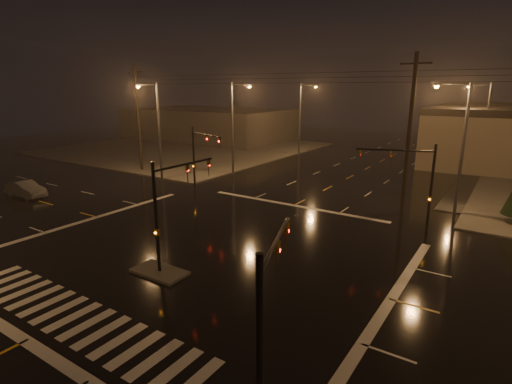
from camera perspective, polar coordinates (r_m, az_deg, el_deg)
ground at (r=24.79m, az=-6.79°, el=-8.01°), size 140.00×140.00×0.00m
sidewalk_nw at (r=65.95m, az=-10.04°, el=6.24°), size 36.00×36.00×0.12m
median_island at (r=22.14m, az=-13.59°, el=-11.02°), size 3.00×1.60×0.15m
crosswalk at (r=19.57m, az=-24.68°, el=-15.90°), size 15.00×2.60×0.01m
stop_bar_near at (r=18.81m, az=-30.05°, el=-17.91°), size 16.00×0.50×0.01m
stop_bar_far at (r=33.42m, az=5.42°, el=-1.91°), size 16.00×0.50×0.01m
commercial_block at (r=77.84m, az=-6.73°, el=9.67°), size 30.00×18.00×5.60m
signal_mast_median at (r=21.44m, az=-12.38°, el=-1.28°), size 0.25×4.59×6.00m
signal_mast_ne at (r=28.59m, az=21.79°, el=2.07°), size 4.84×1.86×6.00m
signal_mast_nw at (r=37.21m, az=-8.16°, el=5.70°), size 4.84×1.86×6.00m
signal_mast_se at (r=10.66m, az=1.50°, el=-18.42°), size 1.55×3.87×6.00m
streetlight_1 at (r=44.10m, az=-3.07°, el=9.85°), size 2.77×0.32×10.00m
streetlight_2 at (r=57.72m, az=6.57°, el=10.93°), size 2.77×0.32×10.00m
streetlight_3 at (r=33.76m, az=27.05°, el=6.78°), size 2.77×0.32×10.00m
streetlight_4 at (r=53.60m, az=29.71°, el=8.84°), size 2.77×0.32×10.00m
streetlight_5 at (r=42.23m, az=-14.02°, el=9.23°), size 0.32×2.77×10.00m
utility_pole_0 at (r=48.55m, az=-16.48°, el=10.12°), size 2.20×0.32×12.00m
utility_pole_1 at (r=32.28m, az=21.04°, el=7.70°), size 2.20×0.32×12.00m
car_crossing at (r=41.33m, az=-30.07°, el=0.39°), size 4.41×1.74×1.43m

